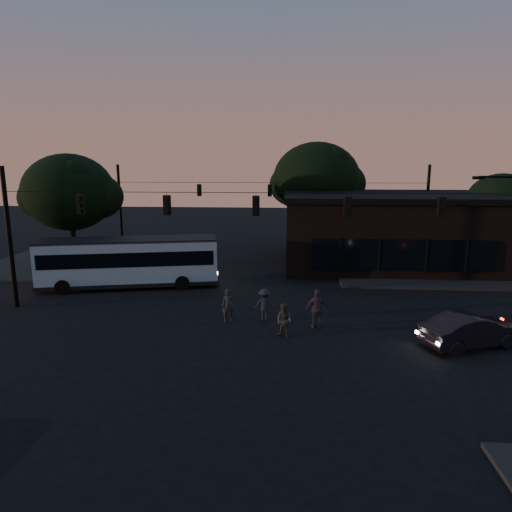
# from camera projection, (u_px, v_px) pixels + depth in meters

# --- Properties ---
(ground) EXTENTS (120.00, 120.00, 0.00)m
(ground) POSITION_uv_depth(u_px,v_px,m) (249.00, 342.00, 19.87)
(ground) COLOR black
(ground) RESTS_ON ground
(sidewalk_far_right) EXTENTS (14.00, 10.00, 0.15)m
(sidewalk_far_right) POSITION_uv_depth(u_px,v_px,m) (433.00, 270.00, 32.67)
(sidewalk_far_right) COLOR black
(sidewalk_far_right) RESTS_ON ground
(sidewalk_far_left) EXTENTS (14.00, 10.00, 0.15)m
(sidewalk_far_left) POSITION_uv_depth(u_px,v_px,m) (81.00, 265.00, 34.52)
(sidewalk_far_left) COLOR black
(sidewalk_far_left) RESTS_ON ground
(building) EXTENTS (15.40, 10.41, 5.40)m
(building) POSITION_uv_depth(u_px,v_px,m) (387.00, 230.00, 34.28)
(building) COLOR black
(building) RESTS_ON ground
(tree_behind) EXTENTS (7.60, 7.60, 9.43)m
(tree_behind) POSITION_uv_depth(u_px,v_px,m) (317.00, 180.00, 39.82)
(tree_behind) COLOR black
(tree_behind) RESTS_ON ground
(tree_right) EXTENTS (5.20, 5.20, 6.86)m
(tree_right) POSITION_uv_depth(u_px,v_px,m) (501.00, 202.00, 35.24)
(tree_right) COLOR black
(tree_right) RESTS_ON ground
(tree_left) EXTENTS (6.40, 6.40, 8.30)m
(tree_left) POSITION_uv_depth(u_px,v_px,m) (69.00, 192.00, 32.44)
(tree_left) COLOR black
(tree_left) RESTS_ON ground
(signal_rig_near) EXTENTS (26.24, 0.30, 7.50)m
(signal_rig_near) POSITION_uv_depth(u_px,v_px,m) (256.00, 228.00, 22.88)
(signal_rig_near) COLOR black
(signal_rig_near) RESTS_ON ground
(signal_rig_far) EXTENTS (26.24, 0.30, 7.50)m
(signal_rig_far) POSITION_uv_depth(u_px,v_px,m) (270.00, 204.00, 38.55)
(signal_rig_far) COLOR black
(signal_rig_far) RESTS_ON ground
(bus) EXTENTS (11.14, 4.77, 3.06)m
(bus) POSITION_uv_depth(u_px,v_px,m) (129.00, 260.00, 28.35)
(bus) COLOR #98B7C1
(bus) RESTS_ON ground
(car) EXTENTS (4.60, 3.01, 1.43)m
(car) POSITION_uv_depth(u_px,v_px,m) (472.00, 330.00, 19.24)
(car) COLOR black
(car) RESTS_ON ground
(pedestrian_a) EXTENTS (0.64, 0.46, 1.61)m
(pedestrian_a) POSITION_uv_depth(u_px,v_px,m) (228.00, 305.00, 22.29)
(pedestrian_a) COLOR black
(pedestrian_a) RESTS_ON ground
(pedestrian_b) EXTENTS (0.95, 0.90, 1.55)m
(pedestrian_b) POSITION_uv_depth(u_px,v_px,m) (284.00, 321.00, 20.25)
(pedestrian_b) COLOR #343130
(pedestrian_b) RESTS_ON ground
(pedestrian_c) EXTENTS (1.16, 0.62, 1.88)m
(pedestrian_c) POSITION_uv_depth(u_px,v_px,m) (317.00, 309.00, 21.36)
(pedestrian_c) COLOR #392E36
(pedestrian_c) RESTS_ON ground
(pedestrian_d) EXTENTS (1.07, 0.66, 1.61)m
(pedestrian_d) POSITION_uv_depth(u_px,v_px,m) (264.00, 305.00, 22.40)
(pedestrian_d) COLOR black
(pedestrian_d) RESTS_ON ground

